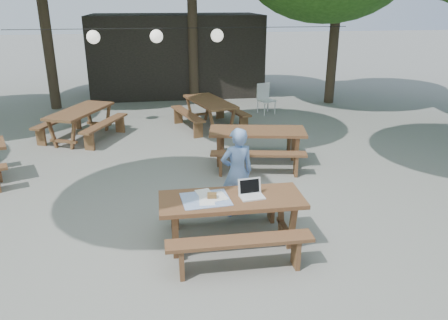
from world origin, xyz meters
TOP-DOWN VIEW (x-y plane):
  - ground at (0.00, 0.00)m, footprint 80.00×80.00m
  - pavilion at (0.50, 10.50)m, footprint 6.00×3.00m
  - main_picnic_table at (0.70, -0.54)m, footprint 2.00×1.58m
  - picnic_table_ne at (1.78, 2.64)m, footprint 2.15×1.90m
  - picnic_table_far_w at (-2.17, 5.02)m, footprint 2.21×2.38m
  - picnic_table_far_e at (1.13, 5.56)m, footprint 2.05×2.27m
  - woman at (0.94, 0.39)m, footprint 0.59×0.44m
  - plastic_chair at (3.02, 6.86)m, footprint 0.56×0.56m
  - laptop at (0.97, -0.52)m, footprint 0.36×0.30m
  - tabletop_clutter at (0.36, -0.53)m, footprint 0.70×0.65m
  - paper_lanterns at (-0.19, 6.00)m, footprint 9.00×0.34m

SIDE VIEW (x-z plane):
  - ground at x=0.00m, z-range 0.00..0.00m
  - plastic_chair at x=3.02m, z-range -0.19..0.71m
  - main_picnic_table at x=0.70m, z-range 0.01..0.76m
  - picnic_table_ne at x=1.78m, z-range 0.01..0.76m
  - picnic_table_far_w at x=-2.17m, z-range 0.01..0.76m
  - picnic_table_far_e at x=1.13m, z-range 0.01..0.76m
  - woman at x=0.94m, z-range 0.00..1.48m
  - tabletop_clutter at x=0.36m, z-range 0.72..0.80m
  - laptop at x=0.97m, z-range 0.69..0.93m
  - pavilion at x=0.50m, z-range 0.00..2.80m
  - paper_lanterns at x=-0.19m, z-range 2.21..2.59m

